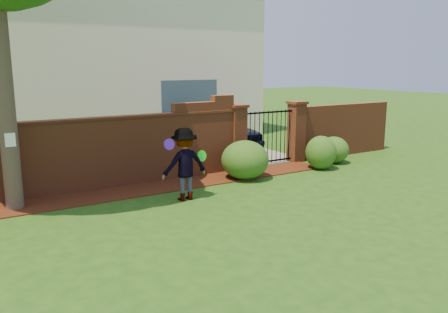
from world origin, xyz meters
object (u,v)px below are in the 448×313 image
car (215,129)px  frisbee_green (202,156)px  frisbee_purple (169,144)px  man (185,165)px

car → frisbee_green: 5.83m
frisbee_green → frisbee_purple: bearing=-178.2°
frisbee_purple → frisbee_green: bearing=1.8°
car → man: 6.00m
man → frisbee_green: size_ratio=6.42×
car → man: bearing=-131.5°
car → frisbee_green: car is taller
frisbee_purple → frisbee_green: frisbee_purple is taller
car → frisbee_purple: (-4.02, -4.88, 0.56)m
man → frisbee_purple: size_ratio=6.66×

